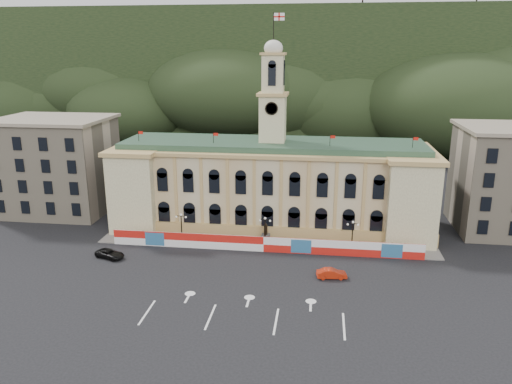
# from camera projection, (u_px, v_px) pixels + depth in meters

# --- Properties ---
(ground) EXTENTS (260.00, 260.00, 0.00)m
(ground) POSITION_uv_depth(u_px,v_px,m) (250.00, 296.00, 65.70)
(ground) COLOR black
(ground) RESTS_ON ground
(lane_markings) EXTENTS (26.00, 10.00, 0.02)m
(lane_markings) POSITION_uv_depth(u_px,v_px,m) (244.00, 315.00, 60.93)
(lane_markings) COLOR white
(lane_markings) RESTS_ON ground
(hill_ridge) EXTENTS (230.00, 80.00, 64.00)m
(hill_ridge) POSITION_uv_depth(u_px,v_px,m) (299.00, 84.00, 176.53)
(hill_ridge) COLOR black
(hill_ridge) RESTS_ON ground
(city_hall) EXTENTS (56.20, 17.60, 37.10)m
(city_hall) POSITION_uv_depth(u_px,v_px,m) (272.00, 184.00, 89.85)
(city_hall) COLOR #C8B990
(city_hall) RESTS_ON ground
(side_building_left) EXTENTS (21.00, 17.00, 18.60)m
(side_building_left) POSITION_uv_depth(u_px,v_px,m) (56.00, 165.00, 98.05)
(side_building_left) COLOR tan
(side_building_left) RESTS_ON ground
(hoarding_fence) EXTENTS (50.00, 0.44, 2.50)m
(hoarding_fence) POSITION_uv_depth(u_px,v_px,m) (264.00, 244.00, 79.70)
(hoarding_fence) COLOR red
(hoarding_fence) RESTS_ON ground
(pavement) EXTENTS (56.00, 5.50, 0.16)m
(pavement) POSITION_uv_depth(u_px,v_px,m) (265.00, 245.00, 82.58)
(pavement) COLOR slate
(pavement) RESTS_ON ground
(statue) EXTENTS (1.40, 1.40, 3.72)m
(statue) POSITION_uv_depth(u_px,v_px,m) (266.00, 238.00, 82.52)
(statue) COLOR #595651
(statue) RESTS_ON ground
(lamp_left) EXTENTS (1.96, 0.44, 5.15)m
(lamp_left) POSITION_uv_depth(u_px,v_px,m) (181.00, 225.00, 82.82)
(lamp_left) COLOR black
(lamp_left) RESTS_ON ground
(lamp_center) EXTENTS (1.96, 0.44, 5.15)m
(lamp_center) POSITION_uv_depth(u_px,v_px,m) (265.00, 229.00, 81.04)
(lamp_center) COLOR black
(lamp_center) RESTS_ON ground
(lamp_right) EXTENTS (1.96, 0.44, 5.15)m
(lamp_right) POSITION_uv_depth(u_px,v_px,m) (352.00, 233.00, 79.26)
(lamp_right) COLOR black
(lamp_right) RESTS_ON ground
(red_sedan) EXTENTS (2.63, 4.66, 1.41)m
(red_sedan) POSITION_uv_depth(u_px,v_px,m) (332.00, 274.00, 70.51)
(red_sedan) COLOR #B5240C
(red_sedan) RESTS_ON ground
(black_suv) EXTENTS (5.25, 6.18, 1.33)m
(black_suv) POSITION_uv_depth(u_px,v_px,m) (110.00, 254.00, 77.39)
(black_suv) COLOR black
(black_suv) RESTS_ON ground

